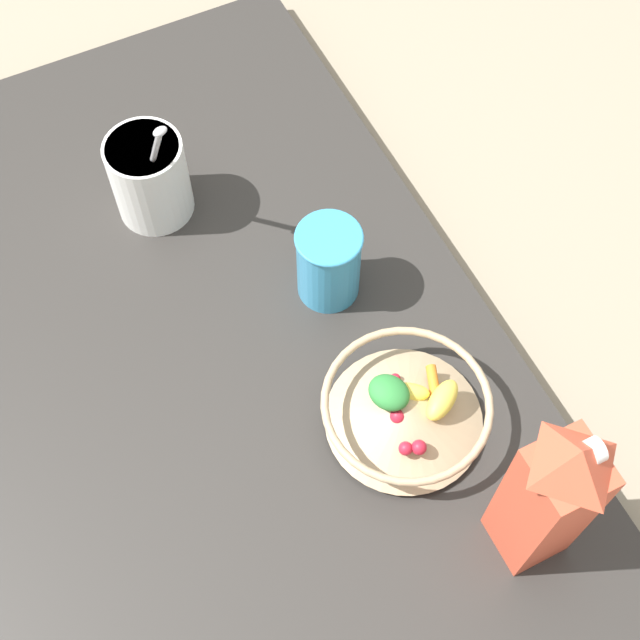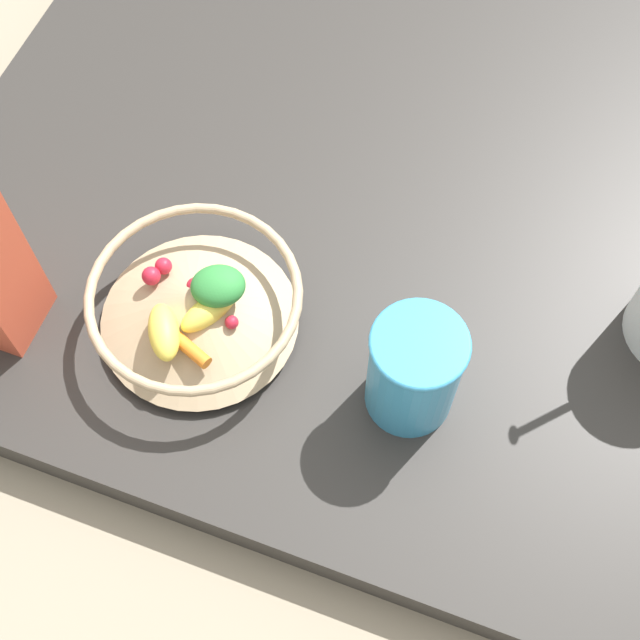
% 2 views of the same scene
% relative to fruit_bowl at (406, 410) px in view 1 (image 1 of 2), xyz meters
% --- Properties ---
extents(ground_plane, '(6.00, 6.00, 0.00)m').
position_rel_fruit_bowl_xyz_m(ground_plane, '(0.22, 0.39, -0.09)').
color(ground_plane, gray).
extents(countertop, '(1.14, 1.14, 0.05)m').
position_rel_fruit_bowl_xyz_m(countertop, '(0.22, 0.39, -0.06)').
color(countertop, '#2D2B28').
rests_on(countertop, ground_plane).
extents(fruit_bowl, '(0.21, 0.21, 0.08)m').
position_rel_fruit_bowl_xyz_m(fruit_bowl, '(0.00, 0.00, 0.00)').
color(fruit_bowl, tan).
rests_on(fruit_bowl, countertop).
extents(milk_carton, '(0.07, 0.07, 0.27)m').
position_rel_fruit_bowl_xyz_m(milk_carton, '(-0.19, -0.06, 0.10)').
color(milk_carton, '#CC4C33').
rests_on(milk_carton, countertop).
extents(yogurt_tub, '(0.13, 0.11, 0.22)m').
position_rel_fruit_bowl_xyz_m(yogurt_tub, '(0.45, 0.16, 0.03)').
color(yogurt_tub, white).
rests_on(yogurt_tub, countertop).
extents(drinking_cup, '(0.09, 0.09, 0.12)m').
position_rel_fruit_bowl_xyz_m(drinking_cup, '(0.22, -0.00, 0.02)').
color(drinking_cup, '#3893C6').
rests_on(drinking_cup, countertop).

